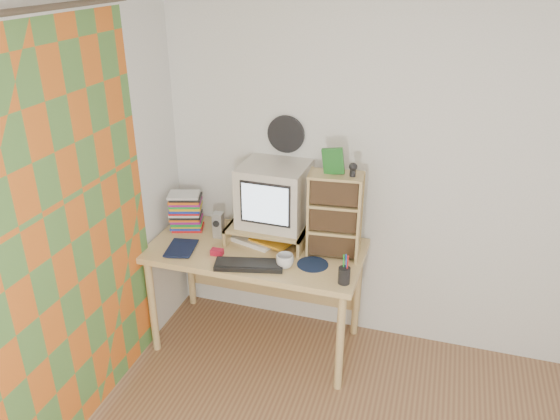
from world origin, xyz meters
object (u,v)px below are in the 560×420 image
Objects in this scene: desk at (259,261)px; mug at (285,261)px; crt_monitor at (273,196)px; dvd_stack at (186,209)px; cd_rack at (334,215)px; keyboard at (249,265)px; diary at (168,246)px.

mug is at bearing -43.06° from desk.
crt_monitor is at bearing 49.22° from desk.
mug is (0.18, -0.32, -0.28)m from crt_monitor.
cd_rack reaches higher than dvd_stack.
keyboard is at bearing -48.73° from dvd_stack.
dvd_stack reaches higher than diary.
mug reaches higher than diary.
desk is 12.73× the size of mug.
desk is 6.56× the size of diary.
crt_monitor is 1.01× the size of keyboard.
cd_rack is at bearing 45.85° from mug.
dvd_stack reaches higher than keyboard.
mug is at bearing -59.61° from crt_monitor.
cd_rack is 4.99× the size of mug.
crt_monitor reaches higher than mug.
dvd_stack is at bearing 82.29° from diary.
keyboard is 1.97× the size of diary.
dvd_stack is 1.06m from cd_rack.
cd_rack reaches higher than crt_monitor.
dvd_stack is at bearing -176.26° from crt_monitor.
dvd_stack is (-0.60, 0.36, 0.13)m from keyboard.
dvd_stack is at bearing 171.58° from cd_rack.
cd_rack reaches higher than diary.
diary is (-0.54, -0.24, 0.16)m from desk.
desk is 0.39m from mug.
cd_rack reaches higher than keyboard.
cd_rack is 2.57× the size of diary.
desk is 0.64m from cd_rack.
cd_rack is 0.42m from mug.
dvd_stack is (-0.55, 0.06, 0.28)m from desk.
diary reaches higher than desk.
mug is (-0.24, -0.25, -0.23)m from cd_rack.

